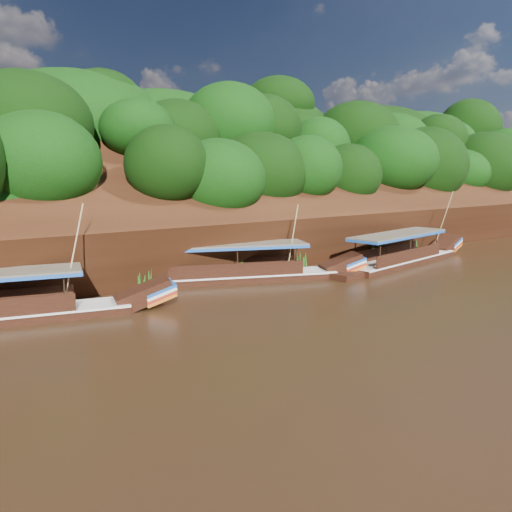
# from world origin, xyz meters

# --- Properties ---
(ground) EXTENTS (160.00, 160.00, 0.00)m
(ground) POSITION_xyz_m (0.00, 0.00, 0.00)
(ground) COLOR black
(ground) RESTS_ON ground
(riverbank) EXTENTS (120.00, 30.06, 19.40)m
(riverbank) POSITION_xyz_m (-0.01, 22.73, 1.89)
(riverbank) COLOR black
(riverbank) RESTS_ON ground
(boat_0) EXTENTS (14.98, 4.28, 5.79)m
(boat_0) POSITION_xyz_m (14.61, 6.35, 0.54)
(boat_0) COLOR black
(boat_0) RESTS_ON ground
(boat_1) EXTENTS (13.59, 6.93, 5.28)m
(boat_1) POSITION_xyz_m (1.73, 8.22, 0.54)
(boat_1) COLOR black
(boat_1) RESTS_ON ground
(boat_2) EXTENTS (14.94, 5.41, 5.80)m
(boat_2) POSITION_xyz_m (-12.95, 7.71, 0.53)
(boat_2) COLOR black
(boat_2) RESTS_ON ground
(reeds) EXTENTS (49.98, 2.29, 1.84)m
(reeds) POSITION_xyz_m (-2.94, 9.54, 0.84)
(reeds) COLOR #236519
(reeds) RESTS_ON ground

